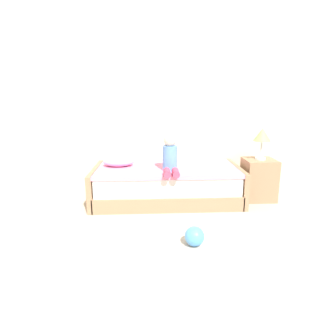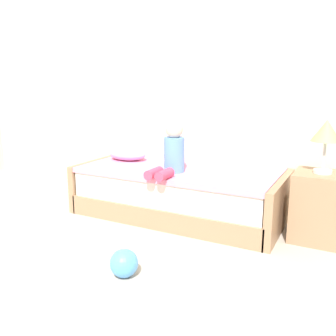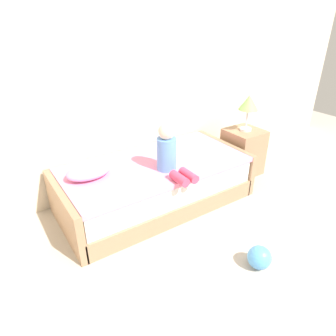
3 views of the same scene
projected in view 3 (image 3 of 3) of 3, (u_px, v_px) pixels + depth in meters
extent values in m
plane|color=#B2A899|center=(329.00, 329.00, 2.07)|extent=(9.20, 9.20, 0.00)
cube|color=beige|center=(139.00, 62.00, 3.31)|extent=(7.20, 0.10, 2.90)
cube|color=#997556|center=(156.00, 194.00, 3.41)|extent=(2.00, 1.00, 0.20)
cube|color=white|center=(155.00, 177.00, 3.31)|extent=(1.94, 0.94, 0.25)
cube|color=pink|center=(155.00, 165.00, 3.24)|extent=(1.98, 0.98, 0.05)
cube|color=#997556|center=(64.00, 213.00, 2.84)|extent=(0.07, 1.00, 0.50)
cube|color=#997556|center=(223.00, 161.00, 3.84)|extent=(0.07, 1.00, 0.50)
cube|color=#997556|center=(243.00, 152.00, 3.97)|extent=(0.44, 0.44, 0.60)
cylinder|color=silver|center=(245.00, 129.00, 3.83)|extent=(0.15, 0.15, 0.03)
cylinder|color=silver|center=(247.00, 119.00, 3.76)|extent=(0.02, 0.02, 0.24)
cone|color=#8CCC66|center=(249.00, 103.00, 3.67)|extent=(0.24, 0.24, 0.18)
cylinder|color=#598CD1|center=(167.00, 154.00, 3.03)|extent=(0.20, 0.20, 0.34)
sphere|color=beige|center=(167.00, 131.00, 2.92)|extent=(0.17, 0.17, 0.17)
cylinder|color=#D83F60|center=(179.00, 178.00, 2.84)|extent=(0.09, 0.22, 0.09)
cylinder|color=#D83F60|center=(189.00, 175.00, 2.89)|extent=(0.09, 0.22, 0.09)
ellipsoid|color=#EA8CC6|center=(89.00, 171.00, 2.93)|extent=(0.44, 0.30, 0.13)
sphere|color=#4C99E5|center=(259.00, 257.00, 2.54)|extent=(0.20, 0.20, 0.20)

